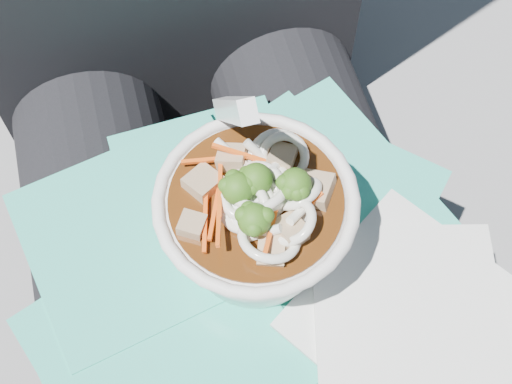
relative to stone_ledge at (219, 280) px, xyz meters
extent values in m
cube|color=slate|center=(0.00, 0.00, 0.00)|extent=(1.05, 0.60, 0.45)
cylinder|color=black|center=(-0.10, -0.15, 0.29)|extent=(0.14, 0.48, 0.14)
cylinder|color=black|center=(0.10, -0.15, 0.29)|extent=(0.14, 0.48, 0.14)
cube|color=#2CB79E|center=(0.00, -0.07, 0.37)|extent=(0.14, 0.16, 0.00)
cube|color=#2CB79E|center=(0.03, -0.10, 0.37)|extent=(0.23, 0.21, 0.00)
cube|color=#2CB79E|center=(0.08, -0.11, 0.37)|extent=(0.21, 0.21, 0.00)
cube|color=#2CB79E|center=(0.03, -0.19, 0.37)|extent=(0.17, 0.20, 0.00)
cube|color=#2CB79E|center=(0.06, -0.11, 0.37)|extent=(0.23, 0.23, 0.00)
cube|color=#2CB79E|center=(-0.06, -0.18, 0.38)|extent=(0.21, 0.21, 0.00)
cube|color=#2CB79E|center=(-0.06, -0.09, 0.38)|extent=(0.20, 0.19, 0.00)
cube|color=silver|center=(0.11, -0.21, 0.38)|extent=(0.20, 0.20, 0.00)
cube|color=silver|center=(0.11, -0.21, 0.39)|extent=(0.16, 0.16, 0.00)
torus|color=white|center=(0.02, -0.13, 0.45)|extent=(0.14, 0.14, 0.01)
cylinder|color=#3E1E08|center=(0.02, -0.13, 0.45)|extent=(0.12, 0.12, 0.01)
torus|color=white|center=(0.02, -0.13, 0.46)|extent=(0.03, 0.04, 0.03)
torus|color=white|center=(0.02, -0.13, 0.46)|extent=(0.04, 0.03, 0.02)
torus|color=white|center=(0.04, -0.14, 0.46)|extent=(0.04, 0.04, 0.02)
torus|color=white|center=(0.01, -0.13, 0.46)|extent=(0.04, 0.04, 0.01)
torus|color=white|center=(0.04, -0.10, 0.45)|extent=(0.06, 0.05, 0.04)
torus|color=white|center=(0.02, -0.13, 0.46)|extent=(0.04, 0.04, 0.01)
torus|color=white|center=(0.01, -0.13, 0.46)|extent=(0.05, 0.05, 0.03)
torus|color=white|center=(0.01, -0.14, 0.47)|extent=(0.04, 0.04, 0.03)
torus|color=white|center=(0.02, -0.13, 0.46)|extent=(0.05, 0.04, 0.04)
torus|color=white|center=(0.02, -0.12, 0.46)|extent=(0.06, 0.06, 0.03)
torus|color=white|center=(0.04, -0.10, 0.46)|extent=(0.04, 0.04, 0.03)
torus|color=white|center=(0.04, -0.13, 0.46)|extent=(0.05, 0.04, 0.04)
torus|color=white|center=(0.03, -0.15, 0.46)|extent=(0.05, 0.05, 0.03)
torus|color=white|center=(0.03, -0.12, 0.46)|extent=(0.04, 0.04, 0.03)
torus|color=white|center=(0.02, -0.13, 0.46)|extent=(0.06, 0.05, 0.05)
torus|color=white|center=(0.03, -0.12, 0.45)|extent=(0.04, 0.04, 0.02)
torus|color=white|center=(0.02, -0.16, 0.46)|extent=(0.06, 0.06, 0.02)
cylinder|color=white|center=(0.04, -0.11, 0.46)|extent=(0.02, 0.03, 0.02)
cylinder|color=white|center=(0.01, -0.15, 0.46)|extent=(0.03, 0.01, 0.02)
cylinder|color=white|center=(0.04, -0.14, 0.46)|extent=(0.03, 0.03, 0.02)
cylinder|color=white|center=(0.02, -0.11, 0.46)|extent=(0.01, 0.03, 0.02)
cylinder|color=white|center=(0.01, -0.09, 0.46)|extent=(0.02, 0.03, 0.01)
cylinder|color=white|center=(0.04, -0.12, 0.46)|extent=(0.01, 0.03, 0.01)
cylinder|color=white|center=(0.03, -0.10, 0.46)|extent=(0.02, 0.02, 0.02)
cylinder|color=#619447|center=(0.04, -0.13, 0.46)|extent=(0.01, 0.01, 0.01)
sphere|color=#245212|center=(0.04, -0.13, 0.47)|extent=(0.02, 0.02, 0.02)
sphere|color=#245212|center=(0.03, -0.13, 0.48)|extent=(0.01, 0.01, 0.01)
sphere|color=#245212|center=(0.04, -0.14, 0.47)|extent=(0.01, 0.01, 0.01)
sphere|color=#245212|center=(0.04, -0.14, 0.47)|extent=(0.01, 0.01, 0.01)
sphere|color=#245212|center=(0.04, -0.14, 0.47)|extent=(0.01, 0.01, 0.01)
cylinder|color=#619447|center=(0.02, -0.12, 0.46)|extent=(0.01, 0.01, 0.01)
sphere|color=#245212|center=(0.02, -0.12, 0.47)|extent=(0.02, 0.02, 0.02)
sphere|color=#245212|center=(0.01, -0.12, 0.47)|extent=(0.01, 0.01, 0.01)
sphere|color=#245212|center=(0.01, -0.12, 0.48)|extent=(0.01, 0.01, 0.01)
sphere|color=#245212|center=(0.01, -0.12, 0.47)|extent=(0.01, 0.01, 0.01)
sphere|color=#245212|center=(0.01, -0.13, 0.47)|extent=(0.01, 0.01, 0.01)
cylinder|color=#619447|center=(0.00, -0.12, 0.46)|extent=(0.01, 0.01, 0.01)
sphere|color=#245212|center=(0.00, -0.12, 0.47)|extent=(0.02, 0.02, 0.02)
sphere|color=#245212|center=(0.01, -0.12, 0.47)|extent=(0.01, 0.01, 0.01)
sphere|color=#245212|center=(0.01, -0.12, 0.47)|extent=(0.01, 0.01, 0.01)
sphere|color=#245212|center=(0.00, -0.12, 0.47)|extent=(0.01, 0.01, 0.01)
sphere|color=#245212|center=(0.00, -0.12, 0.47)|extent=(0.01, 0.01, 0.01)
cylinder|color=#619447|center=(0.01, -0.15, 0.46)|extent=(0.01, 0.01, 0.01)
sphere|color=#245212|center=(0.01, -0.15, 0.47)|extent=(0.02, 0.02, 0.02)
sphere|color=#245212|center=(0.02, -0.15, 0.48)|extent=(0.01, 0.01, 0.01)
sphere|color=#245212|center=(0.00, -0.14, 0.48)|extent=(0.01, 0.01, 0.01)
sphere|color=#245212|center=(0.01, -0.16, 0.47)|extent=(0.01, 0.01, 0.01)
sphere|color=#245212|center=(0.01, -0.14, 0.47)|extent=(0.01, 0.01, 0.01)
cube|color=#FF5C15|center=(-0.01, -0.13, 0.46)|extent=(0.02, 0.04, 0.01)
cube|color=#FF5C15|center=(0.02, -0.15, 0.47)|extent=(0.02, 0.04, 0.01)
cube|color=#FF5C15|center=(0.04, -0.15, 0.46)|extent=(0.03, 0.02, 0.01)
cube|color=#FF5C15|center=(0.00, -0.09, 0.46)|extent=(0.04, 0.01, 0.00)
cube|color=#FF5C15|center=(-0.01, -0.14, 0.47)|extent=(0.01, 0.04, 0.01)
cube|color=#FF5C15|center=(0.01, -0.10, 0.47)|extent=(0.04, 0.02, 0.01)
cube|color=#FF5C15|center=(-0.02, -0.13, 0.46)|extent=(0.01, 0.05, 0.00)
cube|color=#FF5C15|center=(0.01, -0.13, 0.46)|extent=(0.04, 0.01, 0.01)
cube|color=#FF5C15|center=(0.02, -0.15, 0.46)|extent=(0.02, 0.04, 0.00)
cube|color=#FF5C15|center=(-0.01, -0.12, 0.46)|extent=(0.01, 0.04, 0.01)
cube|color=#9A7857|center=(0.06, -0.13, 0.46)|extent=(0.03, 0.03, 0.02)
cube|color=#9A7857|center=(0.04, -0.10, 0.46)|extent=(0.03, 0.03, 0.02)
cube|color=#9A7857|center=(0.01, -0.09, 0.46)|extent=(0.02, 0.03, 0.02)
cube|color=#9A7857|center=(-0.01, -0.11, 0.46)|extent=(0.03, 0.03, 0.02)
cube|color=#9A7857|center=(-0.03, -0.14, 0.46)|extent=(0.02, 0.02, 0.01)
cube|color=#9A7857|center=(0.02, -0.17, 0.46)|extent=(0.02, 0.03, 0.01)
cube|color=#9A7857|center=(0.03, -0.16, 0.46)|extent=(0.02, 0.03, 0.02)
ellipsoid|color=white|center=(0.01, -0.14, 0.46)|extent=(0.03, 0.04, 0.01)
cube|color=white|center=(0.01, -0.09, 0.51)|extent=(0.01, 0.09, 0.11)
camera|label=1|loc=(-0.04, -0.33, 0.87)|focal=50.00mm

